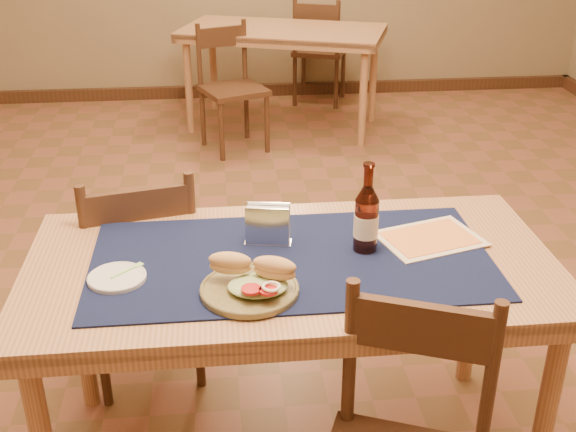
{
  "coord_description": "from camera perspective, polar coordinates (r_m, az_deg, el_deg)",
  "views": [
    {
      "loc": [
        -0.2,
        -2.68,
        1.82
      ],
      "look_at": [
        0.0,
        -0.7,
        0.85
      ],
      "focal_mm": 45.0,
      "sensor_mm": 36.0,
      "label": 1
    }
  ],
  "objects": [
    {
      "name": "chair_back_near",
      "position": [
        5.08,
        -4.52,
        10.23
      ],
      "size": [
        0.52,
        0.52,
        0.86
      ],
      "color": "#412517",
      "rests_on": "ground"
    },
    {
      "name": "napkin_holder",
      "position": [
        2.24,
        -1.61,
        -0.76
      ],
      "size": [
        0.15,
        0.08,
        0.13
      ],
      "color": "silver",
      "rests_on": "placemat"
    },
    {
      "name": "chair_back_far",
      "position": [
        6.11,
        2.47,
        13.05
      ],
      "size": [
        0.52,
        0.52,
        0.88
      ],
      "color": "#412517",
      "rests_on": "ground"
    },
    {
      "name": "side_plate",
      "position": [
        2.12,
        -13.37,
        -4.72
      ],
      "size": [
        0.17,
        0.17,
        0.01
      ],
      "color": "silver",
      "rests_on": "placemat"
    },
    {
      "name": "menu_card",
      "position": [
        2.33,
        11.13,
        -1.73
      ],
      "size": [
        0.36,
        0.31,
        0.01
      ],
      "color": "beige",
      "rests_on": "placemat"
    },
    {
      "name": "fork",
      "position": [
        2.14,
        -12.41,
        -4.12
      ],
      "size": [
        0.09,
        0.09,
        0.0
      ],
      "color": "#93DC78",
      "rests_on": "side_plate"
    },
    {
      "name": "sandwich_plate",
      "position": [
        2.0,
        -2.86,
        -5.32
      ],
      "size": [
        0.28,
        0.28,
        0.11
      ],
      "color": "olive",
      "rests_on": "placemat"
    },
    {
      "name": "placemat",
      "position": [
        2.18,
        0.27,
        -3.45
      ],
      "size": [
        1.2,
        0.6,
        0.01
      ],
      "primitive_type": "cube",
      "color": "#0F1439",
      "rests_on": "main_table"
    },
    {
      "name": "baseboard",
      "position": [
        3.22,
        -1.29,
        -7.39
      ],
      "size": [
        6.0,
        7.0,
        0.1
      ],
      "color": "#412517",
      "rests_on": "ground"
    },
    {
      "name": "back_table",
      "position": [
        5.46,
        -0.42,
        13.77
      ],
      "size": [
        1.61,
        1.16,
        0.75
      ],
      "color": "#B07E53",
      "rests_on": "ground"
    },
    {
      "name": "beer_bottle",
      "position": [
        2.19,
        6.2,
        -0.2
      ],
      "size": [
        0.08,
        0.08,
        0.28
      ],
      "color": "#4B190D",
      "rests_on": "placemat"
    },
    {
      "name": "chair_main_far",
      "position": [
        2.74,
        -11.59,
        -4.3
      ],
      "size": [
        0.49,
        0.49,
        0.9
      ],
      "color": "#412517",
      "rests_on": "ground"
    },
    {
      "name": "main_table",
      "position": [
        2.22,
        0.27,
        -5.37
      ],
      "size": [
        1.6,
        0.8,
        0.75
      ],
      "color": "#B07E53",
      "rests_on": "ground"
    }
  ]
}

